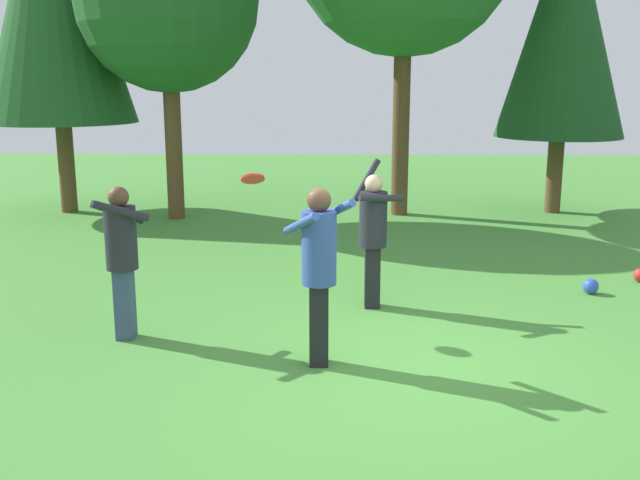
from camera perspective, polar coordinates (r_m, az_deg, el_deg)
name	(u,v)px	position (r m, az deg, el deg)	size (l,w,h in m)	color
ground_plane	(393,366)	(7.40, 5.71, -9.79)	(40.00, 40.00, 0.00)	#478C38
person_thrower	(373,229)	(8.95, 4.16, 0.85)	(0.63, 0.63, 1.83)	black
person_catcher	(122,250)	(8.12, -15.22, -0.73)	(0.71, 0.66, 1.68)	#38476B
person_bystander	(319,261)	(7.09, -0.08, -1.65)	(0.72, 0.76, 1.78)	black
frisbee	(253,179)	(8.26, -5.27, 4.78)	(0.31, 0.29, 0.15)	red
ball_blue	(591,286)	(10.32, 20.36, -3.40)	(0.21, 0.21, 0.21)	blue
ball_yellow	(312,266)	(10.66, -0.60, -2.01)	(0.24, 0.24, 0.24)	yellow
tree_right	(565,22)	(16.06, 18.58, 15.79)	(2.59, 2.59, 6.20)	brown
tree_left	(167,1)	(14.94, -11.82, 17.78)	(3.50, 3.50, 5.99)	brown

